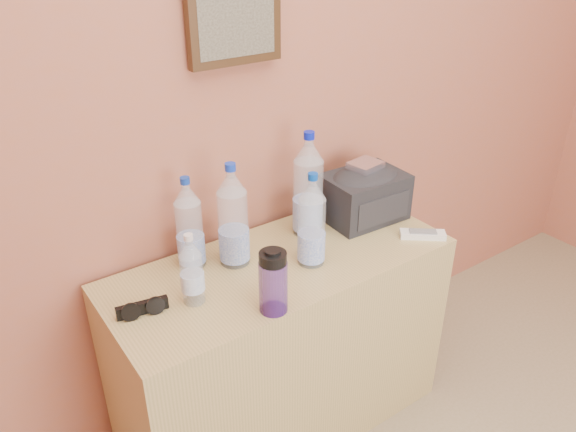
# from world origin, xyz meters

# --- Properties ---
(picture_frame) EXTENTS (0.30, 0.03, 0.25)m
(picture_frame) POSITION_xyz_m (-0.06, 1.98, 1.40)
(picture_frame) COLOR #382311
(picture_frame) RESTS_ON room_shell
(dresser) EXTENTS (1.12, 0.47, 0.70)m
(dresser) POSITION_xyz_m (-0.06, 1.75, 0.35)
(dresser) COLOR tan
(dresser) RESTS_ON ground
(pet_large_a) EXTENTS (0.08, 0.08, 0.30)m
(pet_large_a) POSITION_xyz_m (-0.29, 1.89, 0.83)
(pet_large_a) COLOR white
(pet_large_a) RESTS_ON dresser
(pet_large_b) EXTENTS (0.09, 0.09, 0.34)m
(pet_large_b) POSITION_xyz_m (-0.18, 1.83, 0.85)
(pet_large_b) COLOR white
(pet_large_b) RESTS_ON dresser
(pet_large_c) EXTENTS (0.10, 0.10, 0.36)m
(pet_large_c) POSITION_xyz_m (0.12, 1.85, 0.86)
(pet_large_c) COLOR silver
(pet_large_c) RESTS_ON dresser
(pet_large_d) EXTENTS (0.08, 0.08, 0.31)m
(pet_large_d) POSITION_xyz_m (0.02, 1.69, 0.83)
(pet_large_d) COLOR white
(pet_large_d) RESTS_ON dresser
(pet_small) EXTENTS (0.06, 0.06, 0.22)m
(pet_small) POSITION_xyz_m (-0.38, 1.72, 0.80)
(pet_small) COLOR silver
(pet_small) RESTS_ON dresser
(nalgene_bottle) EXTENTS (0.08, 0.08, 0.19)m
(nalgene_bottle) POSITION_xyz_m (-0.21, 1.56, 0.79)
(nalgene_bottle) COLOR #4A2187
(nalgene_bottle) RESTS_ON dresser
(sunglasses) EXTENTS (0.15, 0.08, 0.04)m
(sunglasses) POSITION_xyz_m (-0.52, 1.75, 0.72)
(sunglasses) COLOR black
(sunglasses) RESTS_ON dresser
(ac_remote) EXTENTS (0.15, 0.13, 0.02)m
(ac_remote) POSITION_xyz_m (0.42, 1.59, 0.71)
(ac_remote) COLOR silver
(ac_remote) RESTS_ON dresser
(toiletry_bag) EXTENTS (0.29, 0.21, 0.19)m
(toiletry_bag) POSITION_xyz_m (0.35, 1.82, 0.79)
(toiletry_bag) COLOR black
(toiletry_bag) RESTS_ON dresser
(foil_packet) EXTENTS (0.12, 0.10, 0.02)m
(foil_packet) POSITION_xyz_m (0.35, 1.83, 0.90)
(foil_packet) COLOR white
(foil_packet) RESTS_ON toiletry_bag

